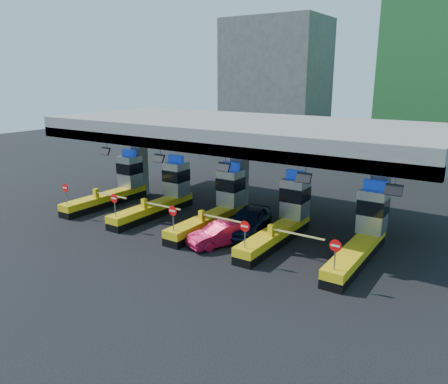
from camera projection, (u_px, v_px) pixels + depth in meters
The scene contains 10 objects.
ground at pixel (217, 225), 30.29m from camera, with size 120.00×120.00×0.00m, color black.
toll_canopy at pixel (239, 132), 31.02m from camera, with size 28.00×12.09×7.00m.
toll_lane_far_left at pixel (117, 185), 35.47m from camera, with size 4.43×8.00×4.16m.
toll_lane_left at pixel (164, 194), 32.81m from camera, with size 4.43×8.00×4.16m.
toll_lane_center at pixel (219, 205), 30.15m from camera, with size 4.43×8.00×4.16m.
toll_lane_right at pixel (284, 217), 27.49m from camera, with size 4.43×8.00×4.16m.
toll_lane_far_right at pixel (364, 233), 24.83m from camera, with size 4.43×8.00×4.16m.
bg_building_concrete at pixel (276, 83), 64.44m from camera, with size 14.00×10.00×18.00m, color #4C4C49.
van at pixel (248, 221), 28.31m from camera, with size 2.11×5.25×1.79m, color black.
red_car at pixel (221, 234), 26.61m from camera, with size 1.47×4.22×1.39m, color maroon.
Camera 1 is at (16.21, -23.65, 10.04)m, focal length 35.00 mm.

